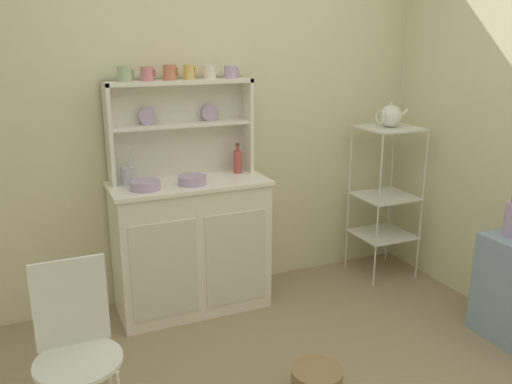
# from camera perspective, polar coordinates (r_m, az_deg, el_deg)

# --- Properties ---
(wall_back) EXTENTS (3.84, 0.05, 2.50)m
(wall_back) POSITION_cam_1_polar(r_m,az_deg,el_deg) (3.56, -5.89, 8.41)
(wall_back) COLOR beige
(wall_back) RESTS_ON ground
(hutch_cabinet) EXTENTS (0.99, 0.45, 0.86)m
(hutch_cabinet) POSITION_cam_1_polar(r_m,az_deg,el_deg) (3.48, -6.97, -5.58)
(hutch_cabinet) COLOR white
(hutch_cabinet) RESTS_ON ground
(hutch_shelf_unit) EXTENTS (0.92, 0.18, 0.61)m
(hutch_shelf_unit) POSITION_cam_1_polar(r_m,az_deg,el_deg) (3.42, -8.21, 7.63)
(hutch_shelf_unit) COLOR silver
(hutch_shelf_unit) RESTS_ON hutch_cabinet
(bakers_rack) EXTENTS (0.40, 0.39, 1.12)m
(bakers_rack) POSITION_cam_1_polar(r_m,az_deg,el_deg) (3.99, 13.74, 0.66)
(bakers_rack) COLOR silver
(bakers_rack) RESTS_ON ground
(wire_chair) EXTENTS (0.36, 0.36, 0.85)m
(wire_chair) POSITION_cam_1_polar(r_m,az_deg,el_deg) (2.42, -18.80, -14.81)
(wire_chair) COLOR white
(wire_chair) RESTS_ON ground
(floor_basket) EXTENTS (0.26, 0.26, 0.16)m
(floor_basket) POSITION_cam_1_polar(r_m,az_deg,el_deg) (2.82, 6.51, -19.68)
(floor_basket) COLOR #93754C
(floor_basket) RESTS_ON ground
(cup_sage_0) EXTENTS (0.10, 0.08, 0.09)m
(cup_sage_0) POSITION_cam_1_polar(r_m,az_deg,el_deg) (3.28, -13.91, 12.20)
(cup_sage_0) COLOR #9EB78E
(cup_sage_0) RESTS_ON hutch_shelf_unit
(cup_rose_1) EXTENTS (0.09, 0.07, 0.08)m
(cup_rose_1) POSITION_cam_1_polar(r_m,az_deg,el_deg) (3.31, -11.59, 12.32)
(cup_rose_1) COLOR #D17A84
(cup_rose_1) RESTS_ON hutch_shelf_unit
(cup_terracotta_2) EXTENTS (0.09, 0.08, 0.09)m
(cup_terracotta_2) POSITION_cam_1_polar(r_m,az_deg,el_deg) (3.34, -9.23, 12.54)
(cup_terracotta_2) COLOR #C67556
(cup_terracotta_2) RESTS_ON hutch_shelf_unit
(cup_gold_3) EXTENTS (0.08, 0.07, 0.09)m
(cup_gold_3) POSITION_cam_1_polar(r_m,az_deg,el_deg) (3.37, -7.17, 12.63)
(cup_gold_3) COLOR #DBB760
(cup_gold_3) RESTS_ON hutch_shelf_unit
(cup_cream_4) EXTENTS (0.09, 0.08, 0.09)m
(cup_cream_4) POSITION_cam_1_polar(r_m,az_deg,el_deg) (3.41, -4.98, 12.73)
(cup_cream_4) COLOR silver
(cup_cream_4) RESTS_ON hutch_shelf_unit
(cup_lilac_5) EXTENTS (0.09, 0.08, 0.08)m
(cup_lilac_5) POSITION_cam_1_polar(r_m,az_deg,el_deg) (3.46, -2.73, 12.74)
(cup_lilac_5) COLOR #B79ECC
(cup_lilac_5) RESTS_ON hutch_shelf_unit
(bowl_mixing_large) EXTENTS (0.18, 0.18, 0.05)m
(bowl_mixing_large) POSITION_cam_1_polar(r_m,az_deg,el_deg) (3.20, -11.78, 0.72)
(bowl_mixing_large) COLOR #B79ECC
(bowl_mixing_large) RESTS_ON hutch_cabinet
(bowl_floral_medium) EXTENTS (0.17, 0.17, 0.05)m
(bowl_floral_medium) POSITION_cam_1_polar(r_m,az_deg,el_deg) (3.27, -6.86, 1.28)
(bowl_floral_medium) COLOR #B79ECC
(bowl_floral_medium) RESTS_ON hutch_cabinet
(jam_bottle) EXTENTS (0.06, 0.06, 0.20)m
(jam_bottle) POSITION_cam_1_polar(r_m,az_deg,el_deg) (3.52, -1.98, 3.35)
(jam_bottle) COLOR #B74C47
(jam_bottle) RESTS_ON hutch_cabinet
(utensil_jar) EXTENTS (0.08, 0.08, 0.24)m
(utensil_jar) POSITION_cam_1_polar(r_m,az_deg,el_deg) (3.33, -13.64, 1.74)
(utensil_jar) COLOR #B2B7C6
(utensil_jar) RESTS_ON hutch_cabinet
(porcelain_teapot) EXTENTS (0.25, 0.16, 0.18)m
(porcelain_teapot) POSITION_cam_1_polar(r_m,az_deg,el_deg) (3.89, 14.23, 7.91)
(porcelain_teapot) COLOR white
(porcelain_teapot) RESTS_ON bakers_rack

